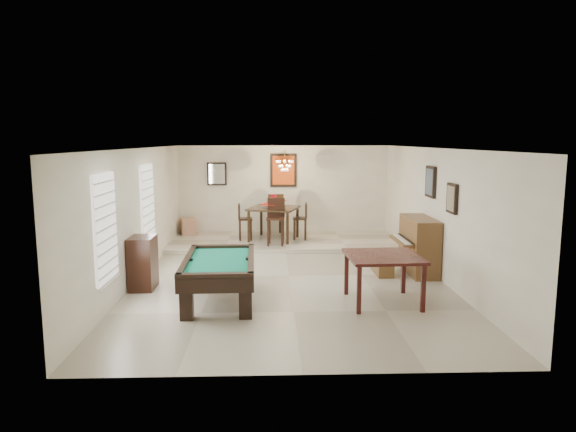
{
  "coord_description": "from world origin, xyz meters",
  "views": [
    {
      "loc": [
        -0.37,
        -10.24,
        2.77
      ],
      "look_at": [
        0.0,
        0.6,
        1.15
      ],
      "focal_mm": 32.0,
      "sensor_mm": 36.0,
      "label": 1
    }
  ],
  "objects": [
    {
      "name": "dining_chair_north",
      "position": [
        -0.25,
        4.04,
        0.7
      ],
      "size": [
        0.48,
        0.48,
        1.16
      ],
      "primitive_type": null,
      "rotation": [
        0.0,
        0.0,
        3.28
      ],
      "color": "black",
      "rests_on": "dining_step"
    },
    {
      "name": "dining_chair_west",
      "position": [
        -1.05,
        3.24,
        0.61
      ],
      "size": [
        0.39,
        0.39,
        0.98
      ],
      "primitive_type": null,
      "rotation": [
        0.0,
        0.0,
        1.65
      ],
      "color": "black",
      "rests_on": "dining_step"
    },
    {
      "name": "corner_bench",
      "position": [
        -2.7,
        4.12,
        0.35
      ],
      "size": [
        0.53,
        0.59,
        0.45
      ],
      "primitive_type": "cube",
      "rotation": [
        0.0,
        0.0,
        0.3
      ],
      "color": "tan",
      "rests_on": "dining_step"
    },
    {
      "name": "piano_bench",
      "position": [
        1.95,
        0.1,
        0.23
      ],
      "size": [
        0.32,
        0.82,
        0.45
      ],
      "primitive_type": "cube",
      "rotation": [
        0.0,
        0.0,
        0.01
      ],
      "color": "brown",
      "rests_on": "ground_plane"
    },
    {
      "name": "back_mirror",
      "position": [
        -1.9,
        4.46,
        1.8
      ],
      "size": [
        0.55,
        0.06,
        0.65
      ],
      "primitive_type": "cube",
      "color": "white",
      "rests_on": "wall_back"
    },
    {
      "name": "wall_front",
      "position": [
        0.0,
        -4.5,
        1.3
      ],
      "size": [
        6.0,
        0.04,
        2.6
      ],
      "primitive_type": "cube",
      "color": "silver",
      "rests_on": "ground_plane"
    },
    {
      "name": "upright_piano",
      "position": [
        2.59,
        0.16,
        0.58
      ],
      "size": [
        0.78,
        1.4,
        1.16
      ],
      "primitive_type": null,
      "color": "brown",
      "rests_on": "ground_plane"
    },
    {
      "name": "wall_left",
      "position": [
        -3.0,
        0.0,
        1.3
      ],
      "size": [
        0.04,
        9.0,
        2.6
      ],
      "primitive_type": "cube",
      "color": "silver",
      "rests_on": "ground_plane"
    },
    {
      "name": "flower_vase",
      "position": [
        -0.29,
        3.26,
        1.23
      ],
      "size": [
        0.16,
        0.16,
        0.24
      ],
      "primitive_type": null,
      "rotation": [
        0.0,
        0.0,
        0.11
      ],
      "color": "red",
      "rests_on": "dining_table"
    },
    {
      "name": "chandelier",
      "position": [
        0.0,
        3.2,
        2.2
      ],
      "size": [
        0.44,
        0.44,
        0.6
      ],
      "primitive_type": null,
      "color": "#FFE5B2",
      "rests_on": "ceiling"
    },
    {
      "name": "dining_chair_east",
      "position": [
        0.41,
        3.26,
        0.61
      ],
      "size": [
        0.4,
        0.4,
        0.98
      ],
      "primitive_type": null,
      "rotation": [
        0.0,
        0.0,
        -1.66
      ],
      "color": "black",
      "rests_on": "dining_step"
    },
    {
      "name": "dining_table",
      "position": [
        -0.29,
        3.26,
        0.61
      ],
      "size": [
        1.49,
        1.49,
        0.99
      ],
      "primitive_type": null,
      "rotation": [
        0.0,
        0.0,
        -0.3
      ],
      "color": "black",
      "rests_on": "dining_step"
    },
    {
      "name": "wall_back",
      "position": [
        0.0,
        4.5,
        1.3
      ],
      "size": [
        6.0,
        0.04,
        2.6
      ],
      "primitive_type": "cube",
      "color": "silver",
      "rests_on": "ground_plane"
    },
    {
      "name": "pool_table",
      "position": [
        -1.25,
        -1.65,
        0.36
      ],
      "size": [
        1.25,
        2.22,
        0.73
      ],
      "primitive_type": null,
      "rotation": [
        0.0,
        0.0,
        0.03
      ],
      "color": "black",
      "rests_on": "ground_plane"
    },
    {
      "name": "square_table",
      "position": [
        1.53,
        -1.82,
        0.42
      ],
      "size": [
        1.26,
        1.26,
        0.83
      ],
      "primitive_type": null,
      "rotation": [
        0.0,
        0.0,
        0.04
      ],
      "color": "black",
      "rests_on": "ground_plane"
    },
    {
      "name": "apothecary_chest",
      "position": [
        -2.76,
        -0.82,
        0.49
      ],
      "size": [
        0.44,
        0.66,
        0.99
      ],
      "primitive_type": "cube",
      "color": "black",
      "rests_on": "ground_plane"
    },
    {
      "name": "ground_plane",
      "position": [
        0.0,
        0.0,
        -0.01
      ],
      "size": [
        6.0,
        9.0,
        0.02
      ],
      "primitive_type": "cube",
      "color": "beige"
    },
    {
      "name": "window_left_rear",
      "position": [
        -2.97,
        0.6,
        1.4
      ],
      "size": [
        0.06,
        1.0,
        1.7
      ],
      "primitive_type": "cube",
      "color": "white",
      "rests_on": "wall_left"
    },
    {
      "name": "right_picture_upper",
      "position": [
        2.96,
        0.3,
        1.9
      ],
      "size": [
        0.06,
        0.55,
        0.65
      ],
      "primitive_type": "cube",
      "color": "slate",
      "rests_on": "wall_right"
    },
    {
      "name": "window_left_front",
      "position": [
        -2.97,
        -2.2,
        1.4
      ],
      "size": [
        0.06,
        1.0,
        1.7
      ],
      "primitive_type": "cube",
      "color": "white",
      "rests_on": "wall_left"
    },
    {
      "name": "dining_chair_south",
      "position": [
        -0.25,
        2.53,
        0.71
      ],
      "size": [
        0.48,
        0.48,
        1.18
      ],
      "primitive_type": null,
      "rotation": [
        0.0,
        0.0,
        -0.09
      ],
      "color": "black",
      "rests_on": "dining_step"
    },
    {
      "name": "dining_step",
      "position": [
        0.0,
        3.25,
        0.06
      ],
      "size": [
        6.0,
        2.5,
        0.12
      ],
      "primitive_type": "cube",
      "color": "beige",
      "rests_on": "ground_plane"
    },
    {
      "name": "wall_right",
      "position": [
        3.0,
        0.0,
        1.3
      ],
      "size": [
        0.04,
        9.0,
        2.6
      ],
      "primitive_type": "cube",
      "color": "silver",
      "rests_on": "ground_plane"
    },
    {
      "name": "right_picture_lower",
      "position": [
        2.96,
        -1.0,
        1.7
      ],
      "size": [
        0.06,
        0.45,
        0.55
      ],
      "primitive_type": "cube",
      "color": "gray",
      "rests_on": "wall_right"
    },
    {
      "name": "ceiling",
      "position": [
        0.0,
        0.0,
        2.6
      ],
      "size": [
        6.0,
        9.0,
        0.04
      ],
      "primitive_type": "cube",
      "color": "white",
      "rests_on": "wall_back"
    },
    {
      "name": "back_painting",
      "position": [
        0.0,
        4.46,
        1.9
      ],
      "size": [
        0.75,
        0.06,
        0.95
      ],
      "primitive_type": "cube",
      "color": "#D84C14",
      "rests_on": "wall_back"
    }
  ]
}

